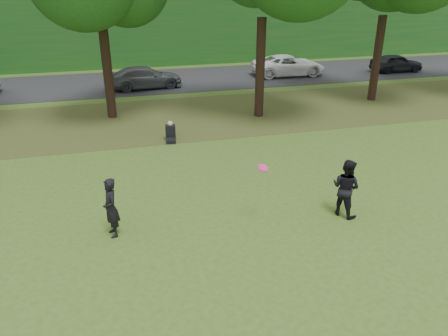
# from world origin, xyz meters

# --- Properties ---
(ground) EXTENTS (120.00, 120.00, 0.00)m
(ground) POSITION_xyz_m (0.00, 0.00, 0.00)
(ground) COLOR #365119
(ground) RESTS_ON ground
(leaf_litter) EXTENTS (60.00, 7.00, 0.01)m
(leaf_litter) POSITION_xyz_m (0.00, 13.00, 0.01)
(leaf_litter) COLOR #4C3D1B
(leaf_litter) RESTS_ON ground
(street) EXTENTS (70.00, 7.00, 0.02)m
(street) POSITION_xyz_m (0.00, 21.00, 0.01)
(street) COLOR black
(street) RESTS_ON ground
(far_hedge) EXTENTS (70.00, 3.00, 5.00)m
(far_hedge) POSITION_xyz_m (0.00, 27.00, 2.50)
(far_hedge) COLOR #164E19
(far_hedge) RESTS_ON ground
(player_left) EXTENTS (0.53, 0.69, 1.67)m
(player_left) POSITION_xyz_m (-3.24, 3.17, 0.83)
(player_left) COLOR black
(player_left) RESTS_ON ground
(player_right) EXTENTS (1.00, 1.06, 1.73)m
(player_right) POSITION_xyz_m (3.31, 2.60, 0.87)
(player_right) COLOR black
(player_right) RESTS_ON ground
(parked_cars) EXTENTS (36.39, 3.59, 1.47)m
(parked_cars) POSITION_xyz_m (-0.30, 20.09, 0.69)
(parked_cars) COLOR black
(parked_cars) RESTS_ON street
(frisbee) EXTENTS (0.36, 0.34, 0.17)m
(frisbee) POSITION_xyz_m (0.82, 2.74, 1.72)
(frisbee) COLOR #FF158B
(frisbee) RESTS_ON ground
(seated_person) EXTENTS (0.50, 0.78, 0.83)m
(seated_person) POSITION_xyz_m (-0.70, 9.97, 0.31)
(seated_person) COLOR black
(seated_person) RESTS_ON ground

